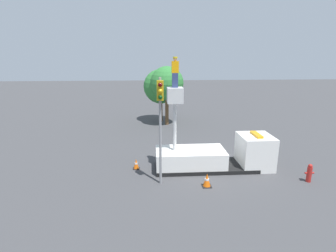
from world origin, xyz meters
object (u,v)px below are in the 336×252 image
(traffic_light_pole, at_px, (160,112))
(traffic_cone_curbside, at_px, (207,180))
(worker, at_px, (175,72))
(tree_right_bg, at_px, (167,83))
(tree_left_bg, at_px, (161,87))
(bucket_truck, at_px, (215,155))
(traffic_cone_rear, at_px, (136,164))
(fire_hydrant, at_px, (309,173))

(traffic_light_pole, relative_size, traffic_cone_curbside, 7.81)
(worker, bearing_deg, tree_right_bg, 88.99)
(worker, xyz_separation_m, traffic_light_pole, (-0.94, -2.01, -1.87))
(traffic_light_pole, height_order, traffic_cone_curbside, traffic_light_pole)
(traffic_light_pole, bearing_deg, tree_right_bg, 85.01)
(traffic_cone_curbside, xyz_separation_m, tree_right_bg, (-1.38, 13.40, 3.88))
(tree_left_bg, bearing_deg, bucket_truck, -76.65)
(traffic_cone_curbside, distance_m, tree_left_bg, 15.43)
(bucket_truck, distance_m, traffic_cone_rear, 5.06)
(worker, bearing_deg, traffic_cone_curbside, -56.57)
(bucket_truck, bearing_deg, traffic_light_pole, -150.42)
(worker, bearing_deg, traffic_cone_rear, 175.60)
(bucket_truck, height_order, traffic_light_pole, traffic_light_pole)
(fire_hydrant, bearing_deg, worker, 163.48)
(fire_hydrant, xyz_separation_m, traffic_cone_rear, (-9.90, 2.40, -0.21))
(bucket_truck, height_order, traffic_cone_curbside, bucket_truck)
(worker, height_order, tree_left_bg, worker)
(traffic_cone_curbside, bearing_deg, fire_hydrant, 1.61)
(bucket_truck, bearing_deg, tree_right_bg, 102.35)
(fire_hydrant, height_order, tree_right_bg, tree_right_bg)
(traffic_cone_rear, distance_m, traffic_cone_curbside, 4.75)
(traffic_cone_rear, height_order, tree_right_bg, tree_right_bg)
(traffic_light_pole, bearing_deg, traffic_cone_curbside, -8.34)
(tree_left_bg, bearing_deg, fire_hydrant, -62.00)
(traffic_light_pole, relative_size, traffic_cone_rear, 8.92)
(fire_hydrant, relative_size, tree_left_bg, 0.19)
(traffic_cone_curbside, bearing_deg, tree_left_bg, 97.42)
(traffic_cone_curbside, relative_size, tree_left_bg, 0.14)
(bucket_truck, xyz_separation_m, traffic_light_pole, (-3.55, -2.01, 3.30))
(traffic_light_pole, distance_m, traffic_cone_curbside, 4.57)
(traffic_light_pole, xyz_separation_m, fire_hydrant, (8.42, -0.20, -3.63))
(tree_left_bg, bearing_deg, worker, -88.31)
(bucket_truck, xyz_separation_m, tree_right_bg, (-2.41, 11.01, 3.38))
(bucket_truck, relative_size, tree_left_bg, 1.31)
(tree_right_bg, bearing_deg, worker, -91.01)
(bucket_truck, distance_m, traffic_cone_curbside, 2.64)
(worker, height_order, tree_right_bg, worker)
(traffic_light_pole, distance_m, tree_left_bg, 14.57)
(fire_hydrant, height_order, traffic_cone_curbside, fire_hydrant)
(tree_right_bg, bearing_deg, bucket_truck, -77.65)
(worker, xyz_separation_m, tree_left_bg, (-0.37, 12.54, -2.28))
(bucket_truck, bearing_deg, traffic_cone_curbside, -113.42)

